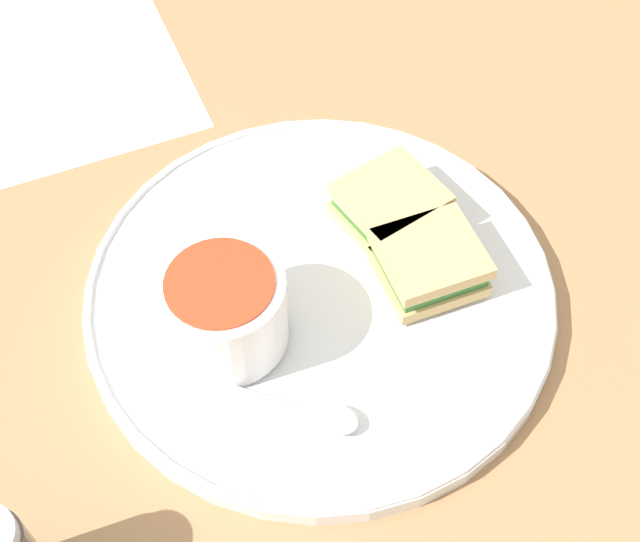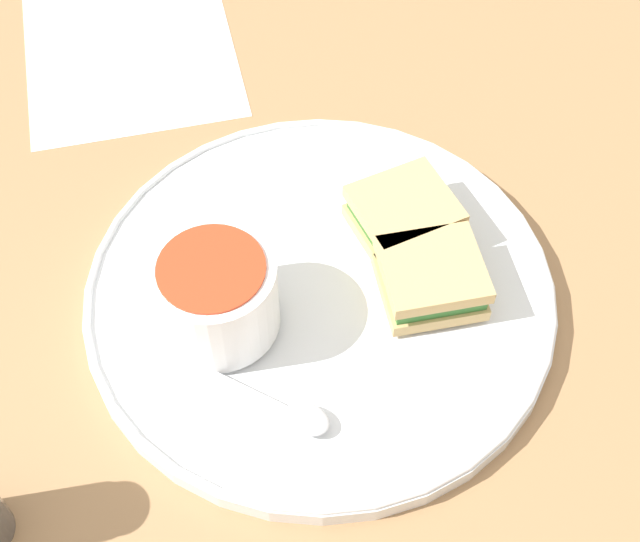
{
  "view_description": "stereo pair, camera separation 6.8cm",
  "coord_description": "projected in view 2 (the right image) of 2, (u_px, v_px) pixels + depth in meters",
  "views": [
    {
      "loc": [
        0.01,
        -0.4,
        0.59
      ],
      "look_at": [
        0.0,
        0.0,
        0.04
      ],
      "focal_mm": 50.0,
      "sensor_mm": 36.0,
      "label": 1
    },
    {
      "loc": [
        0.07,
        -0.39,
        0.59
      ],
      "look_at": [
        0.0,
        0.0,
        0.04
      ],
      "focal_mm": 50.0,
      "sensor_mm": 36.0,
      "label": 2
    }
  ],
  "objects": [
    {
      "name": "ground_plane",
      "position": [
        320.0,
        300.0,
        0.72
      ],
      "size": [
        2.4,
        2.4,
        0.0
      ],
      "primitive_type": "plane",
      "color": "#9E754C"
    },
    {
      "name": "plate",
      "position": [
        320.0,
        292.0,
        0.71
      ],
      "size": [
        0.37,
        0.37,
        0.02
      ],
      "color": "white",
      "rests_on": "ground_plane"
    },
    {
      "name": "soup_bowl",
      "position": [
        215.0,
        295.0,
        0.65
      ],
      "size": [
        0.09,
        0.09,
        0.07
      ],
      "color": "white",
      "rests_on": "plate"
    },
    {
      "name": "spoon",
      "position": [
        299.0,
        415.0,
        0.63
      ],
      "size": [
        0.1,
        0.04,
        0.01
      ],
      "rotation": [
        0.0,
        0.0,
        5.98
      ],
      "color": "silver",
      "rests_on": "plate"
    },
    {
      "name": "sandwich_half_near",
      "position": [
        431.0,
        278.0,
        0.68
      ],
      "size": [
        0.1,
        0.09,
        0.04
      ],
      "rotation": [
        0.0,
        0.0,
        0.39
      ],
      "color": "tan",
      "rests_on": "plate"
    },
    {
      "name": "sandwich_half_far",
      "position": [
        404.0,
        215.0,
        0.72
      ],
      "size": [
        0.1,
        0.1,
        0.04
      ],
      "rotation": [
        0.0,
        0.0,
        0.63
      ],
      "color": "tan",
      "rests_on": "plate"
    },
    {
      "name": "menu_sheet",
      "position": [
        128.0,
        37.0,
        0.9
      ],
      "size": [
        0.3,
        0.34,
        0.0
      ],
      "rotation": [
        0.0,
        0.0,
        0.41
      ],
      "color": "white",
      "rests_on": "ground_plane"
    }
  ]
}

